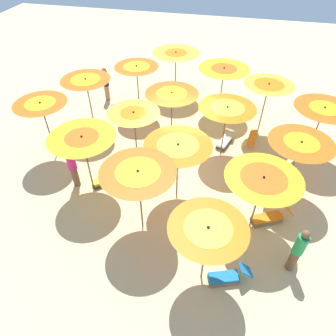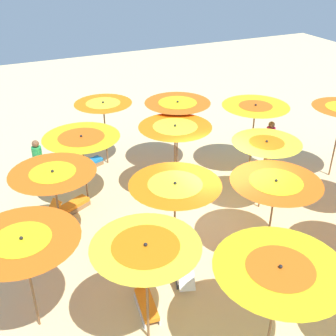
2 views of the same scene
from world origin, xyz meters
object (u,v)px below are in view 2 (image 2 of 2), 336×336
object	(u,v)px
lounger_0	(70,206)
lounger_1	(183,272)
beachgoer_1	(269,144)
beachgoer_2	(39,164)
beach_umbrella_9	(275,187)
lounger_5	(145,300)
beach_umbrella_1	(255,110)
beach_umbrella_11	(54,180)
beach_umbrella_10	(175,191)
beach_umbrella_15	(23,248)
beach_umbrella_5	(266,148)
beach_umbrella_13	(279,275)
beach_umbrella_2	(177,107)
beach_umbrella_14	(146,254)
beach_umbrella_7	(82,143)
beach_umbrella_6	(175,132)
lounger_2	(88,162)
beach_umbrella_3	(103,108)
lounger_4	(248,172)

from	to	relation	value
lounger_0	lounger_1	xyz separation A→B (m)	(-1.78, 3.83, -0.01)
beachgoer_1	beachgoer_2	world-z (taller)	beachgoer_2
beach_umbrella_9	lounger_5	distance (m)	3.91
beach_umbrella_1	beach_umbrella_11	bearing A→B (deg)	11.88
beach_umbrella_9	beach_umbrella_10	bearing A→B (deg)	-18.42
beach_umbrella_15	lounger_5	world-z (taller)	beach_umbrella_15
beach_umbrella_5	beach_umbrella_13	xyz separation A→B (m)	(2.85, 4.26, 0.10)
beach_umbrella_2	beach_umbrella_14	bearing A→B (deg)	59.74
beach_umbrella_15	beachgoer_1	size ratio (longest dim) A/B	1.36
beach_umbrella_1	beach_umbrella_7	xyz separation A→B (m)	(5.57, -0.40, -0.23)
beach_umbrella_6	beach_umbrella_9	bearing A→B (deg)	105.37
lounger_5	lounger_2	bearing A→B (deg)	-177.54
lounger_2	beachgoer_1	world-z (taller)	beachgoer_1
lounger_2	beach_umbrella_1	bearing A→B (deg)	-45.82
beach_umbrella_1	lounger_1	bearing A→B (deg)	40.51
beach_umbrella_9	beach_umbrella_10	xyz separation A→B (m)	(2.24, -0.75, 0.07)
beach_umbrella_6	lounger_0	xyz separation A→B (m)	(3.18, -0.40, -1.92)
beach_umbrella_6	beach_umbrella_3	bearing A→B (deg)	-65.53
beach_umbrella_10	lounger_5	size ratio (longest dim) A/B	1.68
beach_umbrella_9	lounger_4	world-z (taller)	beach_umbrella_9
beach_umbrella_10	beach_umbrella_3	bearing A→B (deg)	-90.04
beach_umbrella_7	lounger_2	bearing A→B (deg)	-105.44
lounger_0	lounger_5	xyz separation A→B (m)	(-0.64, 4.27, -0.00)
lounger_5	beach_umbrella_9	bearing A→B (deg)	103.73
beach_umbrella_13	beach_umbrella_9	bearing A→B (deg)	-126.32
beach_umbrella_3	beach_umbrella_6	bearing A→B (deg)	114.47
beachgoer_1	beach_umbrella_3	bearing A→B (deg)	101.78
beach_umbrella_9	lounger_1	xyz separation A→B (m)	(2.35, -0.03, -1.74)
lounger_4	beach_umbrella_1	bearing A→B (deg)	7.46
beach_umbrella_7	lounger_0	size ratio (longest dim) A/B	1.62
beach_umbrella_11	beachgoer_1	world-z (taller)	beach_umbrella_11
lounger_0	lounger_4	world-z (taller)	lounger_0
beach_umbrella_1	lounger_0	bearing A→B (deg)	-0.59
beach_umbrella_7	lounger_4	world-z (taller)	beach_umbrella_7
beach_umbrella_3	beach_umbrella_15	distance (m)	7.09
beach_umbrella_1	beach_umbrella_6	distance (m)	3.02
beach_umbrella_15	beach_umbrella_10	bearing A→B (deg)	-169.04
beach_umbrella_11	beach_umbrella_15	xyz separation A→B (m)	(1.01, 2.30, 0.02)
beach_umbrella_1	lounger_2	bearing A→B (deg)	-26.02
beach_umbrella_1	beach_umbrella_3	size ratio (longest dim) A/B	1.04
beach_umbrella_10	lounger_1	xyz separation A→B (m)	(0.11, 0.71, -1.81)
lounger_0	lounger_2	bearing A→B (deg)	37.12
beach_umbrella_1	beach_umbrella_5	size ratio (longest dim) A/B	1.09
lounger_1	lounger_5	bearing A→B (deg)	129.34
beach_umbrella_5	lounger_1	xyz separation A→B (m)	(3.38, 1.74, -1.75)
beach_umbrella_15	beachgoer_2	distance (m)	5.58
beach_umbrella_10	beach_umbrella_11	size ratio (longest dim) A/B	0.98
beach_umbrella_5	beach_umbrella_6	world-z (taller)	beach_umbrella_6
beachgoer_2	lounger_0	bearing A→B (deg)	174.99
beach_umbrella_5	beach_umbrella_11	size ratio (longest dim) A/B	0.96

